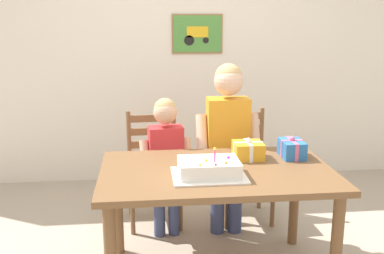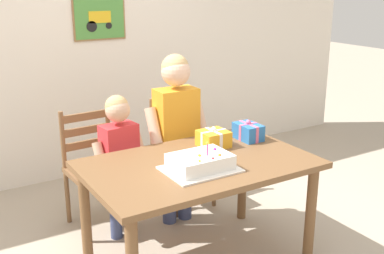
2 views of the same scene
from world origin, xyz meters
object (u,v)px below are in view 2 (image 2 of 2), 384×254
object	(u,v)px
chair_right	(181,151)
child_younger	(120,153)
chair_left	(96,168)
gift_box_red_large	(213,139)
child_older	(176,123)
gift_box_beside_cake	(248,132)
birthday_cake	(200,163)
dining_table	(199,175)

from	to	relation	value
chair_right	child_younger	bearing A→B (deg)	-157.08
chair_left	child_younger	size ratio (longest dim) A/B	0.84
gift_box_red_large	child_older	size ratio (longest dim) A/B	0.15
child_older	chair_left	bearing A→B (deg)	153.28
gift_box_beside_cake	chair_left	xyz separation A→B (m)	(-0.93, 0.70, -0.34)
birthday_cake	child_younger	bearing A→B (deg)	106.71
gift_box_red_large	gift_box_beside_cake	bearing A→B (deg)	-0.24
chair_left	chair_right	size ratio (longest dim) A/B	1.00
dining_table	child_older	xyz separation A→B (m)	(0.18, 0.61, 0.17)
birthday_cake	child_younger	xyz separation A→B (m)	(-0.22, 0.74, -0.13)
gift_box_beside_cake	chair_left	world-z (taller)	chair_left
chair_right	child_older	xyz separation A→B (m)	(-0.20, -0.28, 0.35)
chair_right	chair_left	bearing A→B (deg)	-180.00
gift_box_red_large	chair_left	size ratio (longest dim) A/B	0.22
chair_left	child_younger	distance (m)	0.36
gift_box_beside_cake	chair_right	xyz separation A→B (m)	(-0.17, 0.70, -0.34)
child_younger	dining_table	bearing A→B (deg)	-64.59
child_younger	gift_box_beside_cake	bearing A→B (deg)	-26.44
chair_left	child_younger	bearing A→B (deg)	-72.27
chair_right	child_younger	world-z (taller)	child_younger
birthday_cake	child_younger	size ratio (longest dim) A/B	0.40
chair_right	child_younger	size ratio (longest dim) A/B	0.84
gift_box_red_large	child_younger	distance (m)	0.69
dining_table	gift_box_beside_cake	distance (m)	0.60
chair_right	birthday_cake	bearing A→B (deg)	-113.57
gift_box_red_large	chair_left	world-z (taller)	chair_left
gift_box_beside_cake	child_younger	size ratio (longest dim) A/B	0.20
dining_table	child_younger	bearing A→B (deg)	115.41
gift_box_red_large	child_younger	world-z (taller)	child_younger
birthday_cake	gift_box_beside_cake	distance (m)	0.70
gift_box_beside_cake	dining_table	bearing A→B (deg)	-160.31
dining_table	child_younger	world-z (taller)	child_younger
chair_right	child_older	size ratio (longest dim) A/B	0.68
child_older	gift_box_red_large	bearing A→B (deg)	-81.34
dining_table	gift_box_beside_cake	bearing A→B (deg)	19.69
chair_right	child_older	distance (m)	0.49
gift_box_beside_cake	gift_box_red_large	bearing A→B (deg)	179.76
dining_table	gift_box_red_large	xyz separation A→B (m)	(0.24, 0.20, 0.15)
chair_left	child_older	size ratio (longest dim) A/B	0.68
child_younger	gift_box_red_large	bearing A→B (deg)	-37.81
birthday_cake	chair_left	distance (m)	1.12
birthday_cake	chair_left	size ratio (longest dim) A/B	0.48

